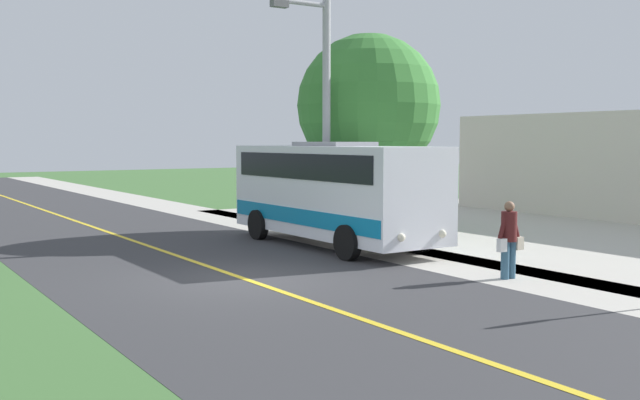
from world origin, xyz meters
The scene contains 8 objects.
ground_plane centered at (0.00, 0.00, 0.00)m, with size 120.00×120.00×0.00m, color #3D6633.
road_surface centered at (0.00, 0.00, 0.00)m, with size 8.00×100.00×0.01m, color #333335.
sidewalk centered at (-5.20, 0.00, 0.00)m, with size 2.40×100.00×0.01m, color #B2ADA3.
road_centre_line centered at (0.00, 0.00, 0.01)m, with size 0.16×100.00×0.00m, color gold.
shuttle_bus_front centered at (-4.48, -3.16, 1.62)m, with size 2.61×7.69×2.95m.
pedestrian_with_bags centered at (-4.81, 3.08, 0.90)m, with size 0.72×0.34×1.68m.
street_light_pole centered at (-4.86, -4.34, 3.95)m, with size 1.97×0.24×7.10m.
tree_curbside centered at (-7.40, -5.46, 4.12)m, with size 4.69×4.69×6.48m.
Camera 1 is at (7.17, 14.08, 2.98)m, focal length 41.38 mm.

